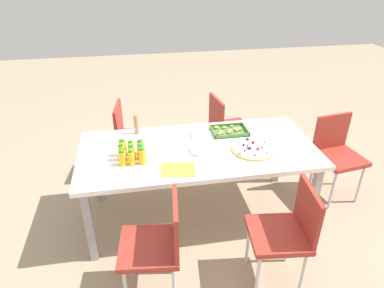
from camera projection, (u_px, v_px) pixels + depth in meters
ground_plane at (198, 214)px, 3.30m from camera, size 12.00×12.00×0.00m
party_table at (198, 154)px, 2.97m from camera, size 2.01×0.94×0.72m
chair_end at (336, 150)px, 3.36m from camera, size 0.45×0.45×0.83m
chair_far_left at (131, 134)px, 3.65m from camera, size 0.45×0.45×0.83m
chair_far_right at (226, 125)px, 3.84m from camera, size 0.45×0.45×0.83m
chair_near_right at (288, 228)px, 2.41m from camera, size 0.44×0.44×0.83m
chair_near_left at (159, 241)px, 2.30m from camera, size 0.44×0.44×0.83m
juice_bottle_0 at (123, 158)px, 2.69m from camera, size 0.06×0.06×0.13m
juice_bottle_1 at (131, 158)px, 2.69m from camera, size 0.05×0.05×0.13m
juice_bottle_2 at (142, 156)px, 2.70m from camera, size 0.06×0.06×0.14m
juice_bottle_3 at (122, 153)px, 2.74m from camera, size 0.06×0.06×0.15m
juice_bottle_4 at (132, 153)px, 2.75m from camera, size 0.06×0.06×0.14m
juice_bottle_5 at (141, 152)px, 2.76m from camera, size 0.06×0.06×0.14m
juice_bottle_6 at (123, 148)px, 2.80m from camera, size 0.06×0.06×0.15m
juice_bottle_7 at (131, 148)px, 2.82m from camera, size 0.05×0.05×0.13m
juice_bottle_8 at (140, 147)px, 2.83m from camera, size 0.06×0.06×0.13m
fruit_pizza at (253, 149)px, 2.91m from camera, size 0.37×0.37×0.05m
snack_tray at (229, 131)px, 3.20m from camera, size 0.33×0.24×0.04m
plate_stack at (201, 150)px, 2.89m from camera, size 0.19×0.19×0.02m
napkin_stack at (199, 134)px, 3.16m from camera, size 0.15×0.15×0.02m
cardboard_tube at (137, 124)px, 3.13m from camera, size 0.04×0.04×0.19m
paper_folder at (178, 169)px, 2.65m from camera, size 0.29×0.25×0.01m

